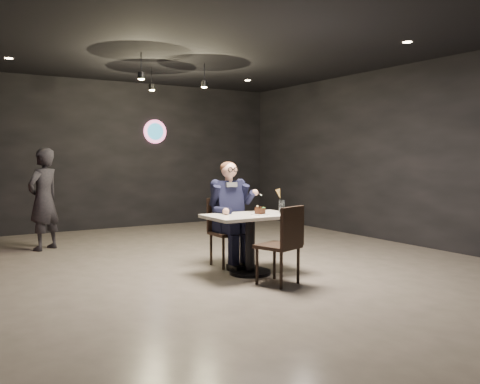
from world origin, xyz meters
TOP-DOWN VIEW (x-y plane):
  - floor at (0.00, 0.00)m, footprint 9.00×9.00m
  - wall_sign at (0.80, 4.47)m, footprint 0.50×0.06m
  - pendant_lights at (0.00, 2.00)m, footprint 1.40×1.20m
  - main_table at (0.08, -0.43)m, footprint 1.10×0.70m
  - chair_far at (0.08, 0.12)m, footprint 0.42×0.46m
  - chair_near at (0.08, -1.02)m, footprint 0.55×0.57m
  - seated_man at (0.08, 0.12)m, footprint 0.60×0.80m
  - dessert_plate at (0.16, -0.53)m, footprint 0.22×0.22m
  - cake_slice at (0.16, -0.52)m, footprint 0.13×0.12m
  - mint_leaf at (0.18, -0.56)m, footprint 0.06×0.04m
  - sundae_glass at (0.51, -0.49)m, footprint 0.07×0.07m
  - wafer_cone at (0.48, -0.48)m, footprint 0.08×0.08m
  - passerby at (-1.80, 2.66)m, footprint 0.70×0.66m

SIDE VIEW (x-z plane):
  - floor at x=0.00m, z-range 0.00..0.00m
  - main_table at x=0.08m, z-range 0.00..0.75m
  - chair_far at x=0.08m, z-range 0.00..0.92m
  - chair_near at x=0.08m, z-range 0.00..0.92m
  - seated_man at x=0.08m, z-range 0.00..1.44m
  - dessert_plate at x=0.16m, z-range 0.75..0.76m
  - cake_slice at x=0.16m, z-range 0.76..0.84m
  - passerby at x=-1.80m, z-range 0.00..1.60m
  - sundae_glass at x=0.51m, z-range 0.75..0.91m
  - mint_leaf at x=0.18m, z-range 0.84..0.85m
  - wafer_cone at x=0.48m, z-range 0.93..1.06m
  - wall_sign at x=0.80m, z-range 1.75..2.25m
  - pendant_lights at x=0.00m, z-range 2.70..3.06m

